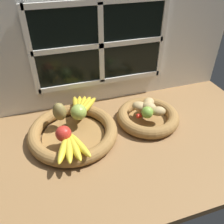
{
  "coord_description": "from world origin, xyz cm",
  "views": [
    {
      "loc": [
        -28.21,
        -76.03,
        70.86
      ],
      "look_at": [
        -2.43,
        3.55,
        9.53
      ],
      "focal_mm": 37.65,
      "sensor_mm": 36.0,
      "label": 1
    }
  ],
  "objects_px": {
    "chili_pepper": "(146,113)",
    "pear_brown": "(59,112)",
    "potato_oblong": "(139,106)",
    "potato_large": "(149,107)",
    "banana_bunch_front": "(71,146)",
    "banana_bunch_back": "(82,107)",
    "potato_small": "(158,111)",
    "lime_near": "(147,113)",
    "potato_back": "(149,103)",
    "apple_green_back": "(79,112)",
    "fruit_bowl_right": "(148,117)",
    "fruit_bowl_left": "(73,132)",
    "apple_red_front": "(63,134)"
  },
  "relations": [
    {
      "from": "apple_green_back",
      "to": "chili_pepper",
      "type": "relative_size",
      "value": 0.72
    },
    {
      "from": "fruit_bowl_left",
      "to": "apple_red_front",
      "type": "relative_size",
      "value": 6.08
    },
    {
      "from": "potato_large",
      "to": "lime_near",
      "type": "xyz_separation_m",
      "value": [
        -0.03,
        -0.04,
        0.0
      ]
    },
    {
      "from": "apple_green_back",
      "to": "fruit_bowl_right",
      "type": "bearing_deg",
      "value": -8.88
    },
    {
      "from": "pear_brown",
      "to": "lime_near",
      "type": "xyz_separation_m",
      "value": [
        0.38,
        -0.11,
        -0.02
      ]
    },
    {
      "from": "fruit_bowl_right",
      "to": "potato_small",
      "type": "distance_m",
      "value": 0.07
    },
    {
      "from": "banana_bunch_back",
      "to": "apple_red_front",
      "type": "bearing_deg",
      "value": -120.92
    },
    {
      "from": "potato_back",
      "to": "banana_bunch_back",
      "type": "bearing_deg",
      "value": 166.55
    },
    {
      "from": "potato_back",
      "to": "lime_near",
      "type": "bearing_deg",
      "value": -118.98
    },
    {
      "from": "lime_near",
      "to": "potato_oblong",
      "type": "bearing_deg",
      "value": 98.65
    },
    {
      "from": "banana_bunch_front",
      "to": "banana_bunch_back",
      "type": "relative_size",
      "value": 0.97
    },
    {
      "from": "potato_oblong",
      "to": "fruit_bowl_left",
      "type": "bearing_deg",
      "value": -175.19
    },
    {
      "from": "fruit_bowl_right",
      "to": "apple_green_back",
      "type": "relative_size",
      "value": 4.07
    },
    {
      "from": "banana_bunch_front",
      "to": "lime_near",
      "type": "relative_size",
      "value": 3.32
    },
    {
      "from": "fruit_bowl_right",
      "to": "chili_pepper",
      "type": "bearing_deg",
      "value": -136.1
    },
    {
      "from": "chili_pepper",
      "to": "banana_bunch_front",
      "type": "bearing_deg",
      "value": -174.75
    },
    {
      "from": "banana_bunch_back",
      "to": "chili_pepper",
      "type": "distance_m",
      "value": 0.31
    },
    {
      "from": "apple_green_back",
      "to": "banana_bunch_back",
      "type": "height_order",
      "value": "apple_green_back"
    },
    {
      "from": "chili_pepper",
      "to": "pear_brown",
      "type": "bearing_deg",
      "value": 155.39
    },
    {
      "from": "banana_bunch_front",
      "to": "apple_green_back",
      "type": "bearing_deg",
      "value": 69.65
    },
    {
      "from": "fruit_bowl_left",
      "to": "potato_large",
      "type": "distance_m",
      "value": 0.36
    },
    {
      "from": "banana_bunch_front",
      "to": "potato_back",
      "type": "xyz_separation_m",
      "value": [
        0.41,
        0.17,
        0.01
      ]
    },
    {
      "from": "apple_green_back",
      "to": "banana_bunch_back",
      "type": "bearing_deg",
      "value": 69.25
    },
    {
      "from": "banana_bunch_back",
      "to": "potato_back",
      "type": "bearing_deg",
      "value": -13.45
    },
    {
      "from": "apple_green_back",
      "to": "banana_bunch_front",
      "type": "relative_size",
      "value": 0.4
    },
    {
      "from": "pear_brown",
      "to": "potato_back",
      "type": "height_order",
      "value": "pear_brown"
    },
    {
      "from": "pear_brown",
      "to": "banana_bunch_front",
      "type": "bearing_deg",
      "value": -85.74
    },
    {
      "from": "potato_oblong",
      "to": "potato_large",
      "type": "bearing_deg",
      "value": -37.87
    },
    {
      "from": "potato_large",
      "to": "chili_pepper",
      "type": "height_order",
      "value": "potato_large"
    },
    {
      "from": "fruit_bowl_right",
      "to": "apple_red_front",
      "type": "bearing_deg",
      "value": -170.45
    },
    {
      "from": "potato_small",
      "to": "lime_near",
      "type": "bearing_deg",
      "value": -173.33
    },
    {
      "from": "chili_pepper",
      "to": "fruit_bowl_right",
      "type": "bearing_deg",
      "value": 32.49
    },
    {
      "from": "lime_near",
      "to": "potato_large",
      "type": "bearing_deg",
      "value": 56.31
    },
    {
      "from": "fruit_bowl_left",
      "to": "pear_brown",
      "type": "distance_m",
      "value": 0.11
    },
    {
      "from": "apple_green_back",
      "to": "banana_bunch_front",
      "type": "xyz_separation_m",
      "value": [
        -0.07,
        -0.18,
        -0.02
      ]
    },
    {
      "from": "lime_near",
      "to": "potato_small",
      "type": "bearing_deg",
      "value": 6.67
    },
    {
      "from": "banana_bunch_back",
      "to": "lime_near",
      "type": "bearing_deg",
      "value": -30.1
    },
    {
      "from": "pear_brown",
      "to": "banana_bunch_front",
      "type": "height_order",
      "value": "pear_brown"
    },
    {
      "from": "pear_brown",
      "to": "potato_back",
      "type": "distance_m",
      "value": 0.42
    },
    {
      "from": "potato_large",
      "to": "banana_bunch_front",
      "type": "bearing_deg",
      "value": -161.53
    },
    {
      "from": "apple_green_back",
      "to": "potato_small",
      "type": "relative_size",
      "value": 1.08
    },
    {
      "from": "apple_red_front",
      "to": "potato_back",
      "type": "height_order",
      "value": "apple_red_front"
    },
    {
      "from": "potato_large",
      "to": "chili_pepper",
      "type": "xyz_separation_m",
      "value": [
        -0.02,
        -0.02,
        -0.01
      ]
    },
    {
      "from": "apple_red_front",
      "to": "pear_brown",
      "type": "xyz_separation_m",
      "value": [
        0.0,
        0.14,
        0.01
      ]
    },
    {
      "from": "lime_near",
      "to": "potato_back",
      "type": "bearing_deg",
      "value": 61.02
    },
    {
      "from": "apple_red_front",
      "to": "potato_back",
      "type": "distance_m",
      "value": 0.44
    },
    {
      "from": "potato_small",
      "to": "potato_large",
      "type": "relative_size",
      "value": 0.94
    },
    {
      "from": "potato_oblong",
      "to": "lime_near",
      "type": "bearing_deg",
      "value": -81.35
    },
    {
      "from": "apple_green_back",
      "to": "apple_red_front",
      "type": "xyz_separation_m",
      "value": [
        -0.09,
        -0.12,
        -0.0
      ]
    },
    {
      "from": "apple_red_front",
      "to": "lime_near",
      "type": "distance_m",
      "value": 0.38
    }
  ]
}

